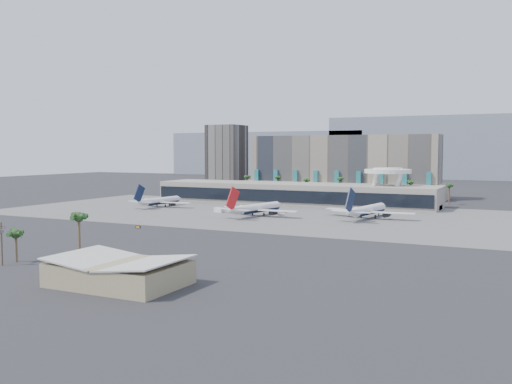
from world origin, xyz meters
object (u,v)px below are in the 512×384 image
at_px(airliner_left, 160,201).
at_px(service_vehicle_b, 282,215).
at_px(taxiway_sign, 138,227).
at_px(utility_pole, 1,240).
at_px(airliner_right, 368,210).
at_px(airliner_centre, 257,208).
at_px(service_vehicle_a, 219,210).

bearing_deg(airliner_left, service_vehicle_b, -3.92).
distance_m(service_vehicle_b, taxiway_sign, 72.72).
height_order(utility_pole, airliner_right, airliner_right).
bearing_deg(airliner_left, airliner_centre, -7.60).
distance_m(utility_pole, taxiway_sign, 78.73).
distance_m(airliner_right, service_vehicle_a, 75.48).
height_order(airliner_centre, service_vehicle_a, airliner_centre).
relative_size(utility_pole, airliner_centre, 0.27).
bearing_deg(taxiway_sign, utility_pole, -86.71).
height_order(airliner_left, taxiway_sign, airliner_left).
bearing_deg(airliner_left, airliner_right, 4.45).
xyz_separation_m(airliner_centre, taxiway_sign, (-24.66, -60.38, -3.37)).
distance_m(utility_pole, airliner_right, 163.43).
relative_size(airliner_left, airliner_right, 0.88).
xyz_separation_m(utility_pole, service_vehicle_a, (-13.16, 143.45, -5.90)).
relative_size(utility_pole, airliner_left, 0.30).
height_order(airliner_centre, airliner_right, airliner_right).
xyz_separation_m(airliner_right, service_vehicle_b, (-38.85, -10.98, -3.10)).
xyz_separation_m(service_vehicle_a, taxiway_sign, (-0.23, -66.15, -0.73)).
bearing_deg(airliner_centre, airliner_left, 177.71).
bearing_deg(service_vehicle_b, airliner_centre, 179.06).
height_order(service_vehicle_a, service_vehicle_b, service_vehicle_a).
bearing_deg(utility_pole, taxiway_sign, 99.83).
xyz_separation_m(utility_pole, airliner_right, (61.86, 151.24, -3.17)).
bearing_deg(taxiway_sign, service_vehicle_b, 53.43).
relative_size(airliner_left, airliner_centre, 0.90).
relative_size(airliner_right, taxiway_sign, 20.00).
distance_m(airliner_centre, taxiway_sign, 65.31).
bearing_deg(service_vehicle_b, airliner_right, 2.47).
bearing_deg(utility_pole, airliner_centre, 85.32).
height_order(airliner_right, service_vehicle_a, airliner_right).
relative_size(airliner_left, taxiway_sign, 17.54).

